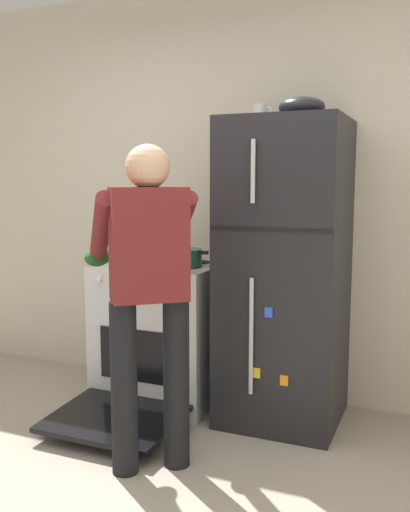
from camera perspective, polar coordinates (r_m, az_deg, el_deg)
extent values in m
cube|color=beige|center=(3.80, 3.72, 6.39)|extent=(6.00, 0.10, 2.70)
cube|color=black|center=(3.36, 8.06, -1.69)|extent=(0.68, 0.68, 1.78)
cube|color=black|center=(3.00, 6.47, 2.71)|extent=(0.67, 0.01, 0.01)
cylinder|color=#B7B7BC|center=(3.11, 4.68, -8.12)|extent=(0.02, 0.02, 0.65)
cylinder|color=#B7B7BC|center=(3.00, 4.87, 8.52)|extent=(0.02, 0.02, 0.33)
cube|color=blue|center=(3.07, 6.44, -5.68)|extent=(0.04, 0.01, 0.06)
cube|color=orange|center=(3.15, 7.99, -12.34)|extent=(0.04, 0.01, 0.06)
cube|color=yellow|center=(3.18, 5.20, -11.68)|extent=(0.04, 0.01, 0.06)
cube|color=silver|center=(3.74, -4.28, -7.61)|extent=(0.76, 0.64, 0.90)
cube|color=black|center=(3.49, -6.73, -10.00)|extent=(0.53, 0.01, 0.32)
cylinder|color=black|center=(3.62, -7.97, -0.89)|extent=(0.17, 0.17, 0.01)
cylinder|color=black|center=(3.44, -2.75, -1.24)|extent=(0.17, 0.17, 0.01)
cylinder|color=black|center=(3.86, -5.78, -0.31)|extent=(0.17, 0.17, 0.01)
cylinder|color=black|center=(3.70, -0.82, -0.61)|extent=(0.17, 0.17, 0.01)
cylinder|color=silver|center=(3.51, -10.64, -2.25)|extent=(0.04, 0.03, 0.04)
cylinder|color=silver|center=(3.42, -8.26, -2.45)|extent=(0.04, 0.03, 0.04)
cylinder|color=silver|center=(3.33, -5.60, -2.67)|extent=(0.04, 0.03, 0.04)
cylinder|color=silver|center=(3.25, -2.96, -2.89)|extent=(0.04, 0.03, 0.04)
cube|color=black|center=(3.36, -9.13, -15.89)|extent=(0.72, 0.58, 0.06)
cylinder|color=black|center=(2.84, -8.16, -13.08)|extent=(0.13, 0.13, 0.86)
cylinder|color=black|center=(2.88, -2.91, -12.69)|extent=(0.13, 0.13, 0.86)
cube|color=maroon|center=(2.69, -5.70, 1.20)|extent=(0.41, 0.38, 0.54)
sphere|color=tan|center=(2.68, -5.81, 8.98)|extent=(0.21, 0.21, 0.21)
sphere|color=#2A2A2A|center=(2.68, -5.80, 8.19)|extent=(0.15, 0.15, 0.15)
cylinder|color=maroon|center=(2.88, -10.45, 2.60)|extent=(0.39, 0.45, 0.41)
cylinder|color=maroon|center=(2.95, -2.69, 2.82)|extent=(0.39, 0.45, 0.41)
ellipsoid|color=#1E5123|center=(3.12, -10.79, -0.11)|extent=(0.12, 0.18, 0.10)
ellipsoid|color=#1E5123|center=(3.18, -3.61, 0.16)|extent=(0.12, 0.18, 0.10)
cylinder|color=#236638|center=(3.53, -2.42, -0.12)|extent=(0.26, 0.26, 0.10)
cube|color=black|center=(3.59, -4.66, 0.58)|extent=(0.05, 0.03, 0.02)
cube|color=black|center=(3.46, -0.11, 0.34)|extent=(0.05, 0.03, 0.02)
cylinder|color=silver|center=(3.44, 5.59, 14.22)|extent=(0.08, 0.08, 0.10)
torus|color=silver|center=(3.43, 6.31, 14.32)|extent=(0.06, 0.01, 0.06)
ellipsoid|color=black|center=(3.33, 9.75, 14.58)|extent=(0.26, 0.26, 0.12)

